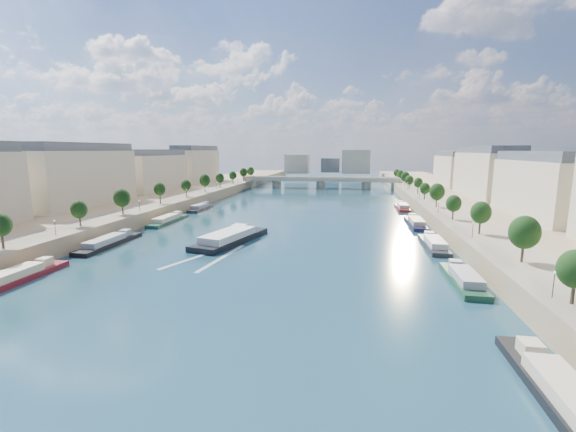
% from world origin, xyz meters
% --- Properties ---
extents(ground, '(700.00, 700.00, 0.00)m').
position_xyz_m(ground, '(0.00, 100.00, 0.00)').
color(ground, '#0B2A34').
rests_on(ground, ground).
extents(quay_left, '(44.00, 520.00, 5.00)m').
position_xyz_m(quay_left, '(-72.00, 100.00, 2.50)').
color(quay_left, '#9E8460').
rests_on(quay_left, ground).
extents(quay_right, '(44.00, 520.00, 5.00)m').
position_xyz_m(quay_right, '(72.00, 100.00, 2.50)').
color(quay_right, '#9E8460').
rests_on(quay_right, ground).
extents(pave_left, '(14.00, 520.00, 0.10)m').
position_xyz_m(pave_left, '(-57.00, 100.00, 5.05)').
color(pave_left, gray).
rests_on(pave_left, quay_left).
extents(pave_right, '(14.00, 520.00, 0.10)m').
position_xyz_m(pave_right, '(57.00, 100.00, 5.05)').
color(pave_right, gray).
rests_on(pave_right, quay_right).
extents(trees_left, '(4.80, 268.80, 8.26)m').
position_xyz_m(trees_left, '(-55.00, 102.00, 10.48)').
color(trees_left, '#382B1E').
rests_on(trees_left, ground).
extents(trees_right, '(4.80, 268.80, 8.26)m').
position_xyz_m(trees_right, '(55.00, 110.00, 10.48)').
color(trees_right, '#382B1E').
rests_on(trees_right, ground).
extents(lamps_left, '(0.36, 200.36, 4.28)m').
position_xyz_m(lamps_left, '(-52.50, 90.00, 7.78)').
color(lamps_left, black).
rests_on(lamps_left, ground).
extents(lamps_right, '(0.36, 200.36, 4.28)m').
position_xyz_m(lamps_right, '(52.50, 105.00, 7.78)').
color(lamps_right, black).
rests_on(lamps_right, ground).
extents(buildings_left, '(16.00, 226.00, 23.20)m').
position_xyz_m(buildings_left, '(-85.00, 112.00, 16.45)').
color(buildings_left, beige).
rests_on(buildings_left, ground).
extents(buildings_right, '(16.00, 226.00, 23.20)m').
position_xyz_m(buildings_right, '(85.00, 112.00, 16.45)').
color(buildings_right, beige).
rests_on(buildings_right, ground).
extents(skyline, '(79.00, 42.00, 22.00)m').
position_xyz_m(skyline, '(3.19, 319.52, 14.66)').
color(skyline, beige).
rests_on(skyline, ground).
extents(bridge, '(112.00, 12.00, 8.15)m').
position_xyz_m(bridge, '(0.00, 218.78, 5.08)').
color(bridge, '#C1B79E').
rests_on(bridge, ground).
extents(tour_barge, '(16.19, 32.11, 4.19)m').
position_xyz_m(tour_barge, '(-12.77, 51.34, 1.22)').
color(tour_barge, black).
rests_on(tour_barge, ground).
extents(wake, '(13.94, 25.94, 0.04)m').
position_xyz_m(wake, '(-12.77, 34.81, 0.02)').
color(wake, silver).
rests_on(wake, ground).
extents(moored_barges_left, '(5.00, 157.41, 3.60)m').
position_xyz_m(moored_barges_left, '(-45.50, 39.82, 0.84)').
color(moored_barges_left, '#172033').
rests_on(moored_barges_left, ground).
extents(moored_barges_right, '(5.00, 162.00, 3.60)m').
position_xyz_m(moored_barges_right, '(45.50, 55.42, 0.84)').
color(moored_barges_right, black).
rests_on(moored_barges_right, ground).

